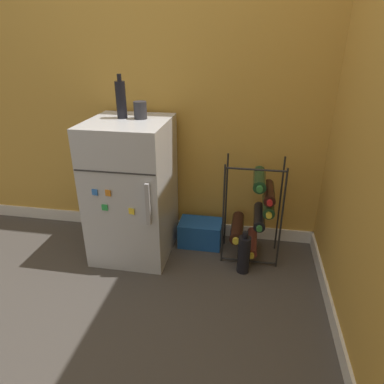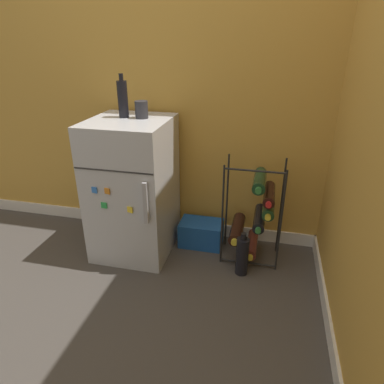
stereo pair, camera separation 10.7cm
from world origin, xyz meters
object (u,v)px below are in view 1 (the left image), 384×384
mini_fridge (132,190)px  loose_bottle_floor (244,254)px  fridge_top_cup (140,110)px  fridge_top_bottle (121,99)px  soda_box (200,233)px  wine_rack (255,212)px

mini_fridge → loose_bottle_floor: size_ratio=3.14×
fridge_top_cup → fridge_top_bottle: fridge_top_bottle is taller
mini_fridge → soda_box: mini_fridge is taller
fridge_top_cup → fridge_top_bottle: bearing=-178.8°
fridge_top_bottle → soda_box: bearing=9.6°
mini_fridge → loose_bottle_floor: (0.73, -0.13, -0.32)m
wine_rack → fridge_top_bottle: 1.08m
loose_bottle_floor → mini_fridge: bearing=170.0°
fridge_top_bottle → loose_bottle_floor: size_ratio=0.90×
fridge_top_cup → loose_bottle_floor: bearing=-15.6°
wine_rack → loose_bottle_floor: bearing=-106.3°
wine_rack → fridge_top_bottle: fridge_top_bottle is taller
soda_box → fridge_top_bottle: 1.03m
soda_box → wine_rack: bearing=-12.1°
soda_box → fridge_top_bottle: bearing=-170.4°
mini_fridge → wine_rack: size_ratio=1.33×
mini_fridge → soda_box: size_ratio=3.06×
mini_fridge → loose_bottle_floor: mini_fridge is taller
mini_fridge → fridge_top_cup: size_ratio=8.76×
soda_box → loose_bottle_floor: loose_bottle_floor is taller
fridge_top_cup → fridge_top_bottle: 0.13m
wine_rack → loose_bottle_floor: 0.28m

